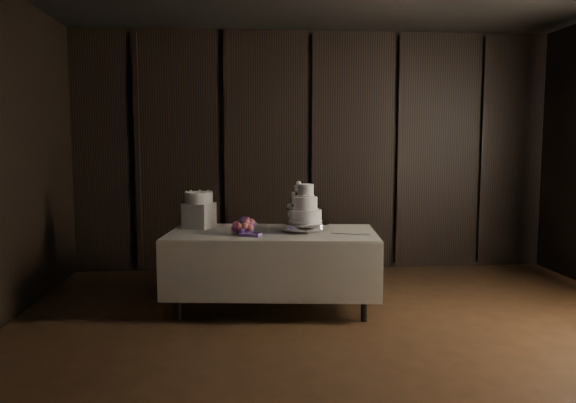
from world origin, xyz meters
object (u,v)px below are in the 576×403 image
(display_table, at_px, (273,266))
(box_pedestal, at_px, (199,215))
(wedding_cake, at_px, (303,207))
(bouquet, at_px, (245,227))
(cake_stand, at_px, (305,227))
(small_cake, at_px, (199,198))

(display_table, relative_size, box_pedestal, 8.02)
(wedding_cake, distance_m, bouquet, 0.59)
(display_table, height_order, cake_stand, cake_stand)
(display_table, xyz_separation_m, wedding_cake, (0.29, -0.04, 0.58))
(display_table, xyz_separation_m, bouquet, (-0.27, -0.15, 0.41))
(wedding_cake, bearing_deg, cake_stand, 51.83)
(box_pedestal, bearing_deg, wedding_cake, -18.21)
(cake_stand, xyz_separation_m, small_cake, (-1.04, 0.32, 0.26))
(cake_stand, distance_m, bouquet, 0.60)
(bouquet, xyz_separation_m, small_cake, (-0.46, 0.44, 0.24))
(wedding_cake, relative_size, small_cake, 1.33)
(box_pedestal, bearing_deg, cake_stand, -16.99)
(display_table, bearing_deg, bouquet, -145.38)
(display_table, height_order, box_pedestal, box_pedestal)
(small_cake, bearing_deg, box_pedestal, 0.00)
(cake_stand, height_order, small_cake, small_cake)
(bouquet, bearing_deg, wedding_cake, 10.85)
(bouquet, bearing_deg, cake_stand, 11.83)
(wedding_cake, distance_m, small_cake, 1.07)
(box_pedestal, bearing_deg, small_cake, 0.00)
(wedding_cake, xyz_separation_m, box_pedestal, (-1.02, 0.33, -0.11))
(display_table, bearing_deg, small_cake, 163.78)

